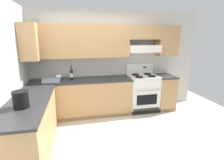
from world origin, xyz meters
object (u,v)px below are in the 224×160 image
stove (143,92)px  wine_bottle (72,74)px  bowl (51,81)px  bucket (21,99)px  paper_towel_roll (59,77)px

stove → wine_bottle: wine_bottle is taller
wine_bottle → bowl: 0.48m
wine_bottle → bucket: bearing=-113.4°
wine_bottle → paper_towel_roll: 0.32m
bucket → paper_towel_roll: bearing=76.9°
stove → wine_bottle: (-1.80, 0.04, 0.57)m
wine_bottle → bowl: size_ratio=0.91×
wine_bottle → bucket: size_ratio=1.39×
bowl → bucket: size_ratio=1.54×
stove → wine_bottle: 1.89m
stove → bowl: bearing=-177.8°
wine_bottle → paper_towel_roll: bearing=168.7°
bucket → wine_bottle: bearing=66.6°
wine_bottle → stove: bearing=-1.4°
wine_bottle → bucket: (-0.68, -1.58, -0.01)m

